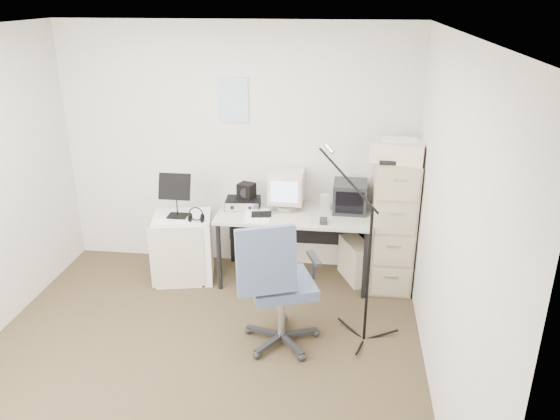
# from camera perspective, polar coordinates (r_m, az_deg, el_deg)

# --- Properties ---
(floor) EXTENTS (3.60, 3.60, 0.01)m
(floor) POSITION_cam_1_polar(r_m,az_deg,el_deg) (4.56, -8.70, -15.42)
(floor) COLOR #383022
(floor) RESTS_ON ground
(ceiling) EXTENTS (3.60, 3.60, 0.01)m
(ceiling) POSITION_cam_1_polar(r_m,az_deg,el_deg) (3.65, -11.04, 17.76)
(ceiling) COLOR white
(ceiling) RESTS_ON ground
(wall_back) EXTENTS (3.60, 0.02, 2.50)m
(wall_back) POSITION_cam_1_polar(r_m,az_deg,el_deg) (5.58, -4.54, 6.36)
(wall_back) COLOR beige
(wall_back) RESTS_ON ground
(wall_front) EXTENTS (3.60, 0.02, 2.50)m
(wall_front) POSITION_cam_1_polar(r_m,az_deg,el_deg) (2.50, -21.88, -16.62)
(wall_front) COLOR beige
(wall_front) RESTS_ON ground
(wall_right) EXTENTS (0.02, 3.60, 2.50)m
(wall_right) POSITION_cam_1_polar(r_m,az_deg,el_deg) (3.84, 17.00, -1.97)
(wall_right) COLOR beige
(wall_right) RESTS_ON ground
(wall_calendar) EXTENTS (0.30, 0.02, 0.44)m
(wall_calendar) POSITION_cam_1_polar(r_m,az_deg,el_deg) (5.46, -4.93, 11.39)
(wall_calendar) COLOR white
(wall_calendar) RESTS_ON wall_back
(filing_cabinet) EXTENTS (0.40, 0.60, 1.30)m
(filing_cabinet) POSITION_cam_1_polar(r_m,az_deg,el_deg) (5.39, 11.65, -1.39)
(filing_cabinet) COLOR gray
(filing_cabinet) RESTS_ON floor
(printer) EXTENTS (0.54, 0.43, 0.18)m
(printer) POSITION_cam_1_polar(r_m,az_deg,el_deg) (5.09, 12.33, 6.04)
(printer) COLOR beige
(printer) RESTS_ON filing_cabinet
(desk) EXTENTS (1.50, 0.70, 0.73)m
(desk) POSITION_cam_1_polar(r_m,az_deg,el_deg) (5.48, 1.49, -3.78)
(desk) COLOR beige
(desk) RESTS_ON floor
(crt_monitor) EXTENTS (0.34, 0.36, 0.37)m
(crt_monitor) POSITION_cam_1_polar(r_m,az_deg,el_deg) (5.40, 0.69, 2.13)
(crt_monitor) COLOR beige
(crt_monitor) RESTS_ON desk
(crt_tv) EXTENTS (0.33, 0.35, 0.29)m
(crt_tv) POSITION_cam_1_polar(r_m,az_deg,el_deg) (5.37, 7.32, 1.41)
(crt_tv) COLOR black
(crt_tv) RESTS_ON desk
(desk_speaker) EXTENTS (0.10, 0.10, 0.15)m
(desk_speaker) POSITION_cam_1_polar(r_m,az_deg,el_deg) (5.40, 4.72, 0.82)
(desk_speaker) COLOR #BDB19D
(desk_speaker) RESTS_ON desk
(keyboard) EXTENTS (0.42, 0.27, 0.02)m
(keyboard) POSITION_cam_1_polar(r_m,az_deg,el_deg) (5.17, 0.89, -0.83)
(keyboard) COLOR beige
(keyboard) RESTS_ON desk
(mouse) EXTENTS (0.07, 0.12, 0.04)m
(mouse) POSITION_cam_1_polar(r_m,az_deg,el_deg) (5.10, 4.57, -1.15)
(mouse) COLOR black
(mouse) RESTS_ON desk
(radio_receiver) EXTENTS (0.36, 0.27, 0.10)m
(radio_receiver) POSITION_cam_1_polar(r_m,az_deg,el_deg) (5.44, -3.87, 0.72)
(radio_receiver) COLOR black
(radio_receiver) RESTS_ON desk
(radio_speaker) EXTENTS (0.19, 0.18, 0.15)m
(radio_speaker) POSITION_cam_1_polar(r_m,az_deg,el_deg) (5.42, -3.53, 2.03)
(radio_speaker) COLOR black
(radio_speaker) RESTS_ON radio_receiver
(papers) EXTENTS (0.28, 0.35, 0.02)m
(papers) POSITION_cam_1_polar(r_m,az_deg,el_deg) (5.23, -2.38, -0.59)
(papers) COLOR white
(papers) RESTS_ON desk
(pc_tower) EXTENTS (0.36, 0.48, 0.41)m
(pc_tower) POSITION_cam_1_polar(r_m,az_deg,el_deg) (5.60, 7.88, -5.23)
(pc_tower) COLOR beige
(pc_tower) RESTS_ON floor
(office_chair) EXTENTS (0.84, 0.84, 1.13)m
(office_chair) POSITION_cam_1_polar(r_m,az_deg,el_deg) (4.42, 0.14, -7.60)
(office_chair) COLOR #39415D
(office_chair) RESTS_ON floor
(side_cart) EXTENTS (0.64, 0.55, 0.69)m
(side_cart) POSITION_cam_1_polar(r_m,az_deg,el_deg) (5.58, -10.00, -3.87)
(side_cart) COLOR white
(side_cart) RESTS_ON floor
(music_stand) EXTENTS (0.34, 0.24, 0.46)m
(music_stand) POSITION_cam_1_polar(r_m,az_deg,el_deg) (5.35, -10.80, 1.58)
(music_stand) COLOR black
(music_stand) RESTS_ON side_cart
(headphones) EXTENTS (0.17, 0.17, 0.03)m
(headphones) POSITION_cam_1_polar(r_m,az_deg,el_deg) (5.26, -8.75, -0.70)
(headphones) COLOR black
(headphones) RESTS_ON side_cart
(mic_stand) EXTENTS (0.03, 0.03, 1.57)m
(mic_stand) POSITION_cam_1_polar(r_m,az_deg,el_deg) (4.41, 9.33, -4.72)
(mic_stand) COLOR black
(mic_stand) RESTS_ON floor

